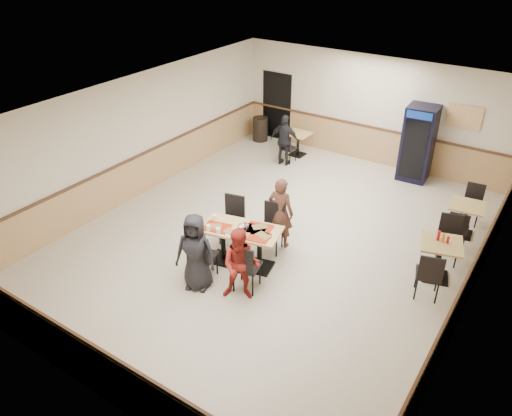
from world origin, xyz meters
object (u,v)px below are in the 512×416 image
Objects in this scene: main_table at (241,240)px; back_table at (298,141)px; trash_bin at (260,129)px; diner_man_opposite at (281,212)px; pepsi_cooler at (418,143)px; lone_diner at (285,140)px; side_table_near at (440,255)px; diner_woman_right at (241,265)px; diner_woman_left at (196,252)px; side_table_far at (465,215)px.

main_table reaches higher than back_table.
diner_man_opposite is at bearing -52.56° from trash_bin.
pepsi_cooler is 4.94m from trash_bin.
lone_diner is 1.56× the size of side_table_near.
diner_woman_right is 7.64m from trash_bin.
diner_man_opposite is at bearing 73.70° from diner_woman_right.
diner_woman_right is at bearing -67.62° from main_table.
main_table is at bearing -108.88° from pepsi_cooler.
main_table is 2.29× the size of trash_bin.
lone_diner is at bearing 87.44° from diner_woman_right.
side_table_near is 1.36× the size of back_table.
diner_man_opposite is 1.68× the size of side_table_near.
diner_woman_right is at bearing -69.36° from back_table.
side_table_near reaches higher than back_table.
back_table is at bearing 82.33° from diner_woman_left.
diner_woman_left is 2.03× the size of side_table_far.
main_table is at bearing -72.01° from back_table.
side_table_near is at bearing 16.61° from diner_woman_right.
main_table is 1.10m from diner_man_opposite.
side_table_far is (5.17, -0.98, -0.23)m from lone_diner.
side_table_near reaches higher than side_table_far.
diner_man_opposite is 1.08× the size of lone_diner.
diner_woman_left is 2.15m from diner_man_opposite.
pepsi_cooler is (3.34, 1.17, 0.28)m from lone_diner.
back_table is at bearing 95.07° from main_table.
diner_woman_left is at bearing 96.49° from lone_diner.
diner_woman_right is at bearing -137.53° from side_table_near.
diner_woman_right is 1.54× the size of side_table_near.
pepsi_cooler is (-1.81, 4.03, 0.47)m from side_table_near.
lone_diner reaches higher than side_table_far.
diner_woman_right is at bearing -7.62° from diner_woman_left.
trash_bin is at bearing 167.36° from back_table.
side_table_far is at bearing -18.80° from back_table.
main_table is 5.65m from back_table.
side_table_near is 7.81m from trash_bin.
pepsi_cooler is at bearing 130.37° from side_table_far.
side_table_near is at bearing -90.77° from side_table_far.
trash_bin is (-1.56, 0.35, -0.08)m from back_table.
diner_woman_left is 7.42m from trash_bin.
trash_bin is (-6.71, 3.99, -0.17)m from side_table_near.
diner_woman_left is at bearing -77.12° from back_table.
lone_diner is (-1.47, 5.63, -0.05)m from diner_woman_left.
side_table_near is at bearing -172.43° from diner_man_opposite.
trash_bin is (-3.03, 6.76, -0.40)m from diner_woman_left.
lone_diner is 1.91× the size of side_table_far.
lone_diner is at bearing -65.23° from diner_man_opposite.
trash_bin is at bearing -43.96° from lone_diner.
back_table is at bearing -69.85° from diner_man_opposite.
back_table is (-5.17, 1.76, -0.04)m from side_table_far.
pepsi_cooler is at bearing 114.13° from side_table_near.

